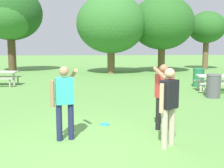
# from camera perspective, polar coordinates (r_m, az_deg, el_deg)

# --- Properties ---
(ground_plane) EXTENTS (120.00, 120.00, 0.00)m
(ground_plane) POSITION_cam_1_polar(r_m,az_deg,el_deg) (5.89, -6.07, -12.80)
(ground_plane) COLOR #609947
(person_thrower) EXTENTS (0.60, 0.77, 1.64)m
(person_thrower) POSITION_cam_1_polar(r_m,az_deg,el_deg) (6.10, -9.85, -2.76)
(person_thrower) COLOR #1E234C
(person_thrower) RESTS_ON ground
(person_catcher) EXTENTS (0.60, 0.77, 1.64)m
(person_catcher) POSITION_cam_1_polar(r_m,az_deg,el_deg) (6.89, 10.71, -1.58)
(person_catcher) COLOR black
(person_catcher) RESTS_ON ground
(person_bystander) EXTENTS (0.49, 0.42, 1.64)m
(person_bystander) POSITION_cam_1_polar(r_m,az_deg,el_deg) (5.71, 11.76, -3.74)
(person_bystander) COLOR #B7AD93
(person_bystander) RESTS_ON ground
(frisbee) EXTENTS (0.24, 0.24, 0.03)m
(frisbee) POSITION_cam_1_polar(r_m,az_deg,el_deg) (7.38, -1.51, -8.36)
(frisbee) COLOR #2D9EDB
(frisbee) RESTS_ON ground
(picnic_table_near) EXTENTS (1.90, 1.67, 0.77)m
(picnic_table_near) POSITION_cam_1_polar(r_m,az_deg,el_deg) (13.37, 20.80, 0.83)
(picnic_table_near) COLOR beige
(picnic_table_near) RESTS_ON ground
(picnic_table_far) EXTENTS (1.83, 1.58, 0.77)m
(picnic_table_far) POSITION_cam_1_polar(r_m,az_deg,el_deg) (15.64, -22.02, 1.72)
(picnic_table_far) COLOR #B2ADA3
(picnic_table_far) RESTS_ON ground
(trash_can_beside_table) EXTENTS (0.59, 0.59, 0.96)m
(trash_can_beside_table) POSITION_cam_1_polar(r_m,az_deg,el_deg) (11.84, 20.34, -0.37)
(trash_can_beside_table) COLOR #515156
(trash_can_beside_table) RESTS_ON ground
(trash_can_further_along) EXTENTS (0.59, 0.59, 0.96)m
(trash_can_further_along) POSITION_cam_1_polar(r_m,az_deg,el_deg) (14.85, 17.54, 1.32)
(trash_can_further_along) COLOR #237047
(trash_can_further_along) RESTS_ON ground
(tree_tall_left) EXTENTS (5.07, 5.07, 6.87)m
(tree_tall_left) POSITION_cam_1_polar(r_m,az_deg,el_deg) (24.15, -20.37, 13.57)
(tree_tall_left) COLOR brown
(tree_tall_left) RESTS_ON ground
(tree_broad_center) EXTENTS (4.53, 4.53, 6.45)m
(tree_broad_center) POSITION_cam_1_polar(r_m,az_deg,el_deg) (23.84, -20.53, 13.16)
(tree_broad_center) COLOR #4C3823
(tree_broad_center) RESTS_ON ground
(tree_far_right) EXTENTS (5.24, 5.24, 6.00)m
(tree_far_right) POSITION_cam_1_polar(r_m,az_deg,el_deg) (21.28, -0.20, 12.36)
(tree_far_right) COLOR brown
(tree_far_right) RESTS_ON ground
(tree_slender_mid) EXTENTS (4.97, 4.97, 6.03)m
(tree_slender_mid) POSITION_cam_1_polar(r_m,az_deg,el_deg) (22.57, 10.40, 12.35)
(tree_slender_mid) COLOR brown
(tree_slender_mid) RESTS_ON ground
(tree_back_left) EXTENTS (3.30, 3.30, 5.18)m
(tree_back_left) POSITION_cam_1_polar(r_m,az_deg,el_deg) (26.47, 19.08, 10.98)
(tree_back_left) COLOR brown
(tree_back_left) RESTS_ON ground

